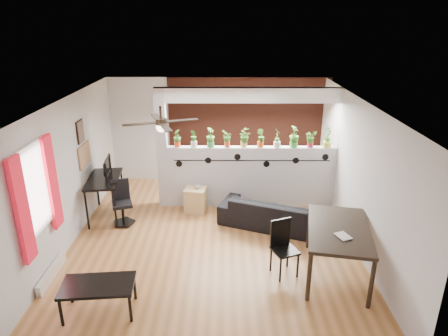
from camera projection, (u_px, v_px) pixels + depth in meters
room_shell at (212, 175)px, 7.06m from camera, size 6.30×7.10×2.90m
partition_wall at (251, 177)px, 8.68m from camera, size 3.60×0.18×1.35m
ceiling_header at (253, 95)px, 8.06m from camera, size 3.60×0.18×0.30m
pier_column at (162, 149)px, 8.47m from camera, size 0.22×0.20×2.60m
brick_panel at (248, 131)px, 9.84m from camera, size 3.90×0.05×2.60m
vine_decal at (252, 160)px, 8.45m from camera, size 3.31×0.01×0.30m
window_assembly at (36, 192)px, 5.88m from camera, size 0.09×1.30×1.55m
baseboard_heater at (52, 273)px, 6.38m from camera, size 0.08×1.00×0.18m
corkboard at (84, 155)px, 7.95m from camera, size 0.03×0.60×0.45m
framed_art at (80, 132)px, 7.72m from camera, size 0.03×0.34×0.44m
ceiling_fan at (161, 124)px, 6.43m from camera, size 1.19×1.19×0.43m
potted_plant_0 at (177, 138)px, 8.38m from camera, size 0.18×0.21×0.37m
potted_plant_1 at (194, 138)px, 8.38m from camera, size 0.21×0.23×0.38m
potted_plant_2 at (210, 137)px, 8.37m from camera, size 0.23×0.25×0.42m
potted_plant_3 at (227, 138)px, 8.38m from camera, size 0.17×0.19×0.36m
potted_plant_4 at (244, 138)px, 8.37m from camera, size 0.23×0.25×0.39m
potted_plant_5 at (261, 138)px, 8.37m from camera, size 0.24×0.24×0.39m
potted_plant_6 at (277, 137)px, 8.37m from camera, size 0.19×0.23×0.41m
potted_plant_7 at (294, 136)px, 8.36m from camera, size 0.24×0.28×0.46m
potted_plant_8 at (311, 138)px, 8.37m from camera, size 0.22×0.20×0.37m
potted_plant_9 at (328, 136)px, 8.35m from camera, size 0.31×0.32×0.47m
sofa at (271, 213)px, 7.93m from camera, size 2.07×1.41×0.56m
cube_shelf at (196, 200)px, 8.52m from camera, size 0.50×0.46×0.53m
cup at (198, 187)px, 8.40m from camera, size 0.15×0.15×0.09m
computer_desk at (104, 182)px, 8.15m from camera, size 0.75×1.25×0.86m
monitor at (105, 171)px, 8.23m from camera, size 0.36×0.11×0.20m
office_chair at (122, 205)px, 7.99m from camera, size 0.48×0.48×0.90m
dining_table at (339, 233)px, 6.24m from camera, size 1.22×1.70×0.85m
book at (338, 237)px, 5.92m from camera, size 0.25×0.29×0.02m
folding_chair at (283, 242)px, 6.39m from camera, size 0.49×0.49×0.92m
coffee_table at (98, 287)px, 5.53m from camera, size 1.04×0.64×0.47m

